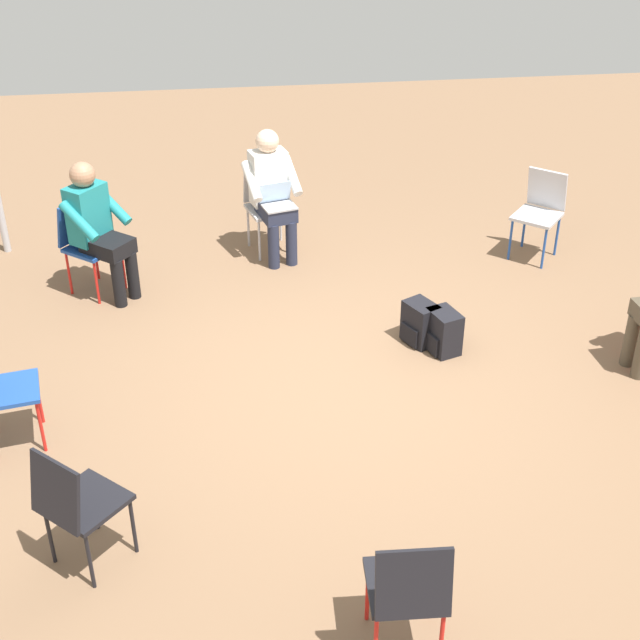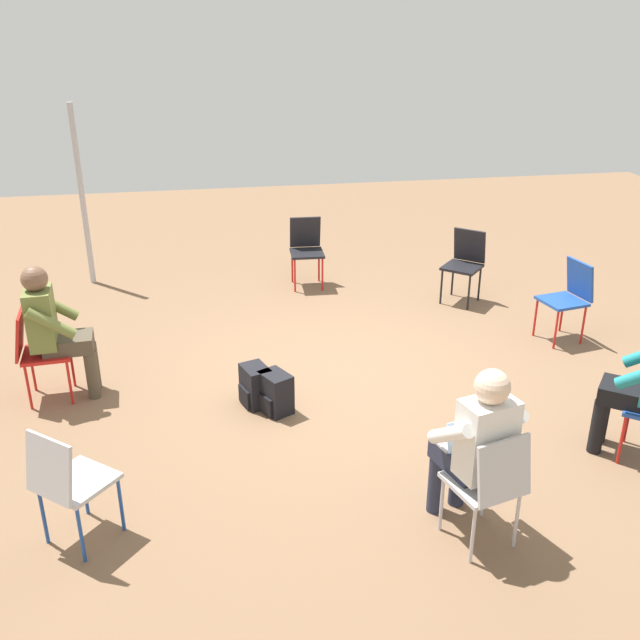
% 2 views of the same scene
% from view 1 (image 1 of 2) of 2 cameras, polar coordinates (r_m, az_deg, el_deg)
% --- Properties ---
extents(ground_plane, '(15.96, 15.96, 0.00)m').
position_cam_1_polar(ground_plane, '(6.87, 1.81, -4.30)').
color(ground_plane, brown).
extents(chair_north, '(0.42, 0.45, 0.85)m').
position_cam_1_polar(chair_north, '(4.72, 5.68, -16.71)').
color(chair_north, black).
rests_on(chair_north, ground).
extents(chair_northeast, '(0.58, 0.59, 0.85)m').
position_cam_1_polar(chair_northeast, '(5.33, -15.39, -11.13)').
color(chair_northeast, black).
rests_on(chair_northeast, ground).
extents(chair_south, '(0.49, 0.52, 0.85)m').
position_cam_1_polar(chair_south, '(8.75, -3.42, 7.60)').
color(chair_south, '#B7B7BC').
rests_on(chair_south, ground).
extents(chair_southwest, '(0.58, 0.59, 0.85)m').
position_cam_1_polar(chair_southwest, '(8.84, 13.93, 6.97)').
color(chair_southwest, '#B7B7BC').
rests_on(chair_southwest, ground).
extents(chair_southeast, '(0.58, 0.58, 0.85)m').
position_cam_1_polar(chair_southeast, '(8.22, -14.74, 4.98)').
color(chair_southeast, '#1E4799').
rests_on(chair_southeast, ground).
extents(person_with_laptop, '(0.58, 0.59, 1.24)m').
position_cam_1_polar(person_with_laptop, '(8.52, -3.09, 8.39)').
color(person_with_laptop, '#23283D').
rests_on(person_with_laptop, ground).
extents(person_in_teal, '(0.63, 0.63, 1.24)m').
position_cam_1_polar(person_in_teal, '(8.03, -14.08, 5.99)').
color(person_in_teal, black).
rests_on(person_in_teal, ground).
extents(backpack_near_laptop_user, '(0.30, 0.33, 0.36)m').
position_cam_1_polar(backpack_near_laptop_user, '(7.28, 7.90, -0.89)').
color(backpack_near_laptop_user, black).
rests_on(backpack_near_laptop_user, ground).
extents(backpack_by_empty_chair, '(0.31, 0.34, 0.36)m').
position_cam_1_polar(backpack_by_empty_chair, '(7.37, 6.44, -0.33)').
color(backpack_by_empty_chair, black).
rests_on(backpack_by_empty_chair, ground).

